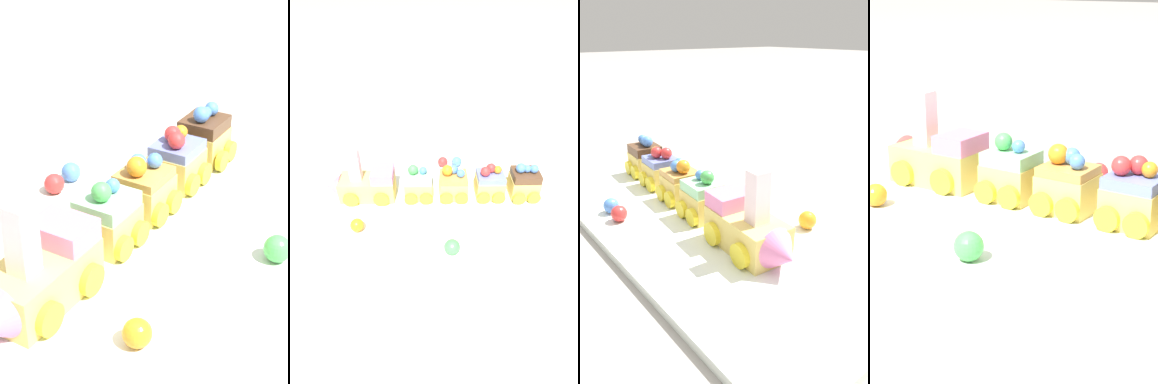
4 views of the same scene
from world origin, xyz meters
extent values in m
plane|color=gray|center=(0.00, 0.00, 0.00)|extent=(10.00, 10.00, 0.00)
cube|color=silver|center=(0.00, 0.00, 0.01)|extent=(0.65, 0.39, 0.01)
cube|color=#EACC66|center=(0.13, -0.06, 0.03)|extent=(0.11, 0.06, 0.04)
cube|color=pink|center=(0.09, -0.05, 0.07)|extent=(0.05, 0.06, 0.02)
cone|color=pink|center=(0.19, -0.06, 0.04)|extent=(0.03, 0.05, 0.05)
cube|color=white|center=(0.14, -0.06, 0.07)|extent=(0.02, 0.02, 0.02)
cube|color=white|center=(0.14, -0.06, 0.09)|extent=(0.02, 0.02, 0.02)
cube|color=white|center=(0.14, -0.06, 0.11)|extent=(0.02, 0.02, 0.02)
cylinder|color=yellow|center=(0.15, -0.09, 0.03)|extent=(0.03, 0.01, 0.03)
cylinder|color=yellow|center=(0.16, -0.03, 0.03)|extent=(0.03, 0.01, 0.03)
cylinder|color=yellow|center=(0.09, -0.09, 0.03)|extent=(0.03, 0.01, 0.03)
cylinder|color=yellow|center=(0.10, -0.02, 0.03)|extent=(0.03, 0.01, 0.03)
cube|color=#EACC66|center=(0.02, -0.05, 0.03)|extent=(0.06, 0.05, 0.04)
cube|color=#93DBA3|center=(0.02, -0.05, 0.06)|extent=(0.06, 0.05, 0.01)
sphere|color=#4C84E0|center=(0.01, -0.05, 0.07)|extent=(0.02, 0.02, 0.01)
sphere|color=#4CBC56|center=(0.03, -0.05, 0.08)|extent=(0.02, 0.02, 0.02)
cylinder|color=yellow|center=(0.04, -0.08, 0.02)|extent=(0.03, 0.01, 0.03)
cylinder|color=yellow|center=(0.04, -0.02, 0.02)|extent=(0.03, 0.01, 0.03)
cylinder|color=yellow|center=(0.01, -0.08, 0.02)|extent=(0.03, 0.01, 0.03)
cylinder|color=yellow|center=(0.01, -0.02, 0.02)|extent=(0.03, 0.01, 0.03)
cube|color=#EACC66|center=(-0.05, -0.04, 0.03)|extent=(0.06, 0.05, 0.04)
cube|color=#CC9347|center=(-0.05, -0.04, 0.06)|extent=(0.06, 0.05, 0.01)
sphere|color=#4C84E0|center=(-0.06, -0.04, 0.07)|extent=(0.02, 0.02, 0.02)
sphere|color=#4C84E0|center=(-0.05, -0.05, 0.07)|extent=(0.02, 0.02, 0.02)
sphere|color=orange|center=(-0.03, -0.04, 0.07)|extent=(0.02, 0.02, 0.02)
cylinder|color=yellow|center=(-0.03, -0.07, 0.02)|extent=(0.03, 0.01, 0.03)
cylinder|color=yellow|center=(-0.03, -0.02, 0.02)|extent=(0.03, 0.01, 0.03)
cylinder|color=yellow|center=(-0.06, -0.07, 0.02)|extent=(0.03, 0.01, 0.03)
cylinder|color=yellow|center=(-0.06, -0.01, 0.02)|extent=(0.03, 0.01, 0.03)
cube|color=#EACC66|center=(-0.12, -0.04, 0.03)|extent=(0.06, 0.05, 0.04)
cube|color=#6B7AC6|center=(-0.12, -0.04, 0.06)|extent=(0.06, 0.05, 0.01)
sphere|color=orange|center=(-0.13, -0.04, 0.07)|extent=(0.02, 0.02, 0.02)
sphere|color=red|center=(-0.12, -0.04, 0.07)|extent=(0.02, 0.02, 0.02)
sphere|color=red|center=(-0.11, -0.03, 0.07)|extent=(0.02, 0.02, 0.02)
cylinder|color=yellow|center=(-0.11, -0.07, 0.02)|extent=(0.03, 0.01, 0.03)
cylinder|color=yellow|center=(-0.10, -0.01, 0.02)|extent=(0.03, 0.01, 0.03)
cylinder|color=yellow|center=(-0.14, -0.06, 0.02)|extent=(0.03, 0.01, 0.03)
cylinder|color=yellow|center=(-0.13, -0.01, 0.02)|extent=(0.03, 0.01, 0.03)
sphere|color=#4CBC56|center=(-0.02, 0.11, 0.03)|extent=(0.03, 0.03, 0.03)
sphere|color=#4C84E0|center=(-0.07, -0.15, 0.02)|extent=(0.02, 0.02, 0.02)
sphere|color=red|center=(-0.04, -0.15, 0.02)|extent=(0.02, 0.02, 0.02)
sphere|color=orange|center=(0.14, 0.04, 0.02)|extent=(0.02, 0.02, 0.02)
camera|label=1|loc=(0.48, 0.21, 0.37)|focal=60.00mm
camera|label=2|loc=(0.04, 0.43, 0.40)|focal=28.00mm
camera|label=3|loc=(0.42, -0.33, 0.26)|focal=35.00mm
camera|label=4|loc=(-0.30, 0.54, 0.25)|focal=60.00mm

